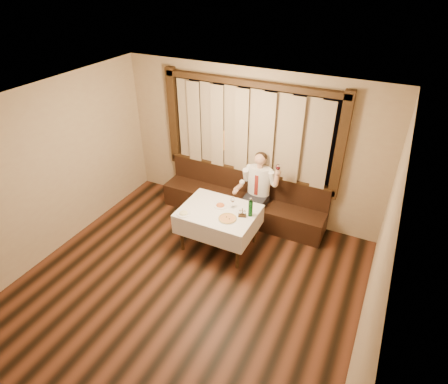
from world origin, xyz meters
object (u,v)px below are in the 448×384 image
at_px(dining_table, 219,215).
at_px(pasta_cream, 183,212).
at_px(cruet_caddy, 242,214).
at_px(green_bottle, 250,208).
at_px(banquette, 243,202).
at_px(pasta_red, 220,204).
at_px(pizza, 228,219).
at_px(seated_man, 258,185).

xyz_separation_m(dining_table, pasta_cream, (-0.47, -0.35, 0.14)).
bearing_deg(cruet_caddy, green_bottle, 17.72).
distance_m(banquette, pasta_cream, 1.53).
bearing_deg(pasta_red, pizza, -46.39).
relative_size(banquette, dining_table, 2.52).
bearing_deg(banquette, pasta_red, -91.95).
bearing_deg(green_bottle, pasta_cream, -156.23).
xyz_separation_m(pasta_red, seated_man, (0.35, 0.81, 0.04)).
distance_m(dining_table, green_bottle, 0.59).
xyz_separation_m(dining_table, pasta_red, (-0.03, 0.12, 0.14)).
distance_m(banquette, cruet_caddy, 1.21).
bearing_deg(pasta_cream, pasta_red, 47.23).
relative_size(pasta_cream, green_bottle, 0.69).
bearing_deg(pasta_cream, seated_man, 58.42).
distance_m(dining_table, pasta_cream, 0.60).
bearing_deg(pasta_red, dining_table, -75.78).
bearing_deg(seated_man, pasta_red, -113.46).
xyz_separation_m(banquette, pizza, (0.24, -1.19, 0.46)).
relative_size(pizza, seated_man, 0.22).
height_order(pizza, pasta_cream, pasta_cream).
distance_m(pasta_cream, seated_man, 1.51).
height_order(banquette, pasta_red, banquette).
relative_size(dining_table, cruet_caddy, 8.97).
relative_size(pizza, pasta_cream, 1.34).
height_order(green_bottle, cruet_caddy, green_bottle).
distance_m(banquette, dining_table, 1.08).
distance_m(pizza, cruet_caddy, 0.25).
relative_size(green_bottle, cruet_caddy, 2.37).
xyz_separation_m(green_bottle, cruet_caddy, (-0.11, -0.08, -0.09)).
bearing_deg(pizza, seated_man, 85.87).
relative_size(cruet_caddy, seated_man, 0.10).
bearing_deg(green_bottle, seated_man, 103.83).
bearing_deg(banquette, seated_man, -15.59).
bearing_deg(dining_table, pasta_cream, -143.08).
xyz_separation_m(pizza, pasta_red, (-0.27, 0.29, 0.02)).
height_order(pasta_red, seated_man, seated_man).
bearing_deg(dining_table, pasta_red, 104.22).
height_order(pasta_cream, cruet_caddy, cruet_caddy).
distance_m(dining_table, pasta_red, 0.19).
height_order(dining_table, pasta_red, pasta_red).
bearing_deg(pizza, green_bottle, 41.36).
bearing_deg(pizza, pasta_red, 133.61).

